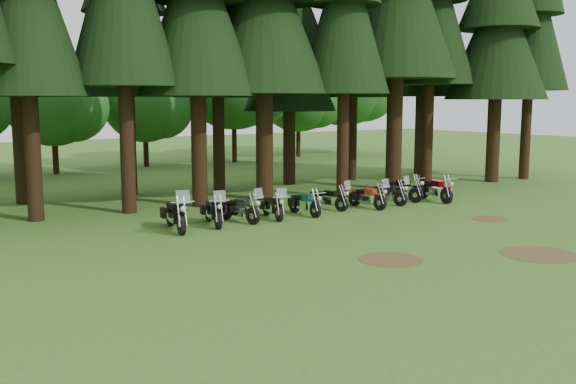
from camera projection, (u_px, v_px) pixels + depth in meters
The scene contains 23 objects.
ground at pixel (415, 235), 21.35m from camera, with size 120.00×120.00×0.00m, color #375F24.
pine_front_9 at pixel (499, 5), 34.21m from camera, with size 5.44×5.44×15.89m.
pine_back_4 at pixel (289, 27), 33.27m from camera, with size 4.94×4.94×13.78m.
pine_back_5 at pixel (354, 2), 35.00m from camera, with size 3.94×3.94×16.33m.
pine_back_6 at pixel (423, 7), 37.88m from camera, with size 4.59×4.59×16.58m.
decid_3 at pixel (58, 100), 38.60m from camera, with size 6.12×5.95×7.65m.
decid_4 at pixel (149, 102), 43.12m from camera, with size 5.93×5.76×7.41m.
decid_5 at pixel (240, 76), 46.12m from camera, with size 8.45×8.21×10.56m.
decid_6 at pixel (303, 91), 50.99m from camera, with size 7.06×6.86×8.82m.
decid_7 at pixel (349, 79), 53.28m from camera, with size 8.44×8.20×10.55m.
dirt_patch_0 at pixel (390, 259), 18.04m from camera, with size 1.80×1.80×0.01m, color #4C3D1E.
dirt_patch_1 at pixel (490, 219), 24.28m from camera, with size 1.40×1.40×0.01m, color #4C3D1E.
dirt_patch_2 at pixel (539, 254), 18.65m from camera, with size 2.20×2.20×0.01m, color #4C3D1E.
motorcycle_0 at pixel (176, 216), 22.04m from camera, with size 0.80×2.47×1.55m.
motorcycle_1 at pixel (213, 212), 22.98m from camera, with size 0.84×2.21×1.40m.
motorcycle_2 at pixel (239, 210), 23.60m from camera, with size 0.75×2.14×1.35m.
motorcycle_3 at pixel (273, 207), 24.33m from camera, with size 0.70×2.03×1.28m.
motorcycle_4 at pixel (305, 204), 25.06m from camera, with size 0.29×2.04×0.83m.
motorcycle_5 at pixel (328, 199), 26.27m from camera, with size 0.82×2.00×1.28m.
motorcycle_6 at pixel (367, 198), 26.68m from camera, with size 0.49×2.11×1.32m.
motorcycle_7 at pixel (386, 194), 27.60m from camera, with size 0.80×2.08×1.32m.
motorcycle_8 at pixel (400, 190), 28.63m from camera, with size 0.79×2.23×0.93m.
motorcycle_9 at pixel (434, 190), 28.56m from camera, with size 0.46×2.31×0.94m.
Camera 1 is at (-15.33, -14.88, 4.43)m, focal length 40.00 mm.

